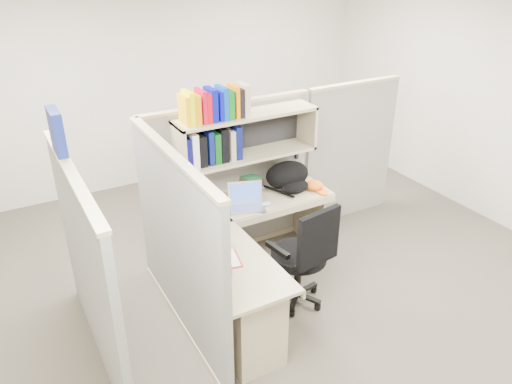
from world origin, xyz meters
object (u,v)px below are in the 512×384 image
desk (250,285)px  laptop (247,198)px  backpack (291,177)px  task_chair (302,271)px  snack_canister (222,239)px

desk → laptop: size_ratio=5.35×
desk → backpack: size_ratio=3.73×
laptop → task_chair: (0.19, -0.67, -0.48)m
laptop → snack_canister: bearing=-116.9°
desk → snack_canister: 0.45m
laptop → backpack: backpack is taller
snack_canister → desk: bearing=-63.6°
laptop → snack_canister: size_ratio=2.90×
backpack → task_chair: size_ratio=0.45×
task_chair → laptop: bearing=105.7°
desk → task_chair: 0.55m
laptop → desk: bearing=-97.1°
desk → snack_canister: bearing=116.4°
laptop → task_chair: 0.84m
snack_canister → backpack: bearing=29.6°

